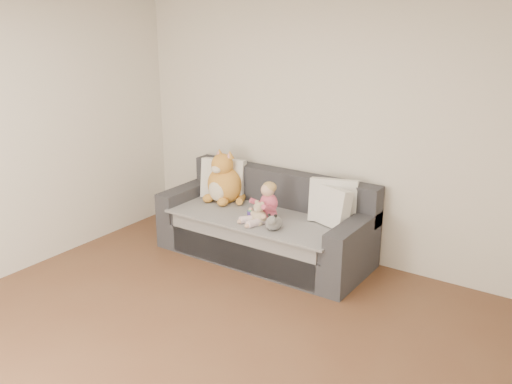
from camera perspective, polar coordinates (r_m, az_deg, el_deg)
room_shell at (r=4.13m, az=-6.41°, el=0.99°), size 5.00×5.00×5.00m
sofa at (r=5.94m, az=1.03°, el=-3.56°), size 2.20×0.94×0.85m
cushion_left at (r=6.28m, az=-3.27°, el=1.34°), size 0.52×0.35×0.45m
cushion_right_back at (r=5.65m, az=7.74°, el=-0.84°), size 0.51×0.34×0.44m
cushion_right_front at (r=5.56m, az=7.51°, el=-1.39°), size 0.45×0.31×0.39m
toddler at (r=5.60m, az=0.99°, el=-1.29°), size 0.30×0.41×0.41m
plush_cat at (r=6.17m, az=-3.25°, el=1.02°), size 0.48×0.40×0.60m
teddy_bear at (r=5.56m, az=0.29°, el=-2.25°), size 0.19×0.14×0.24m
plush_cow at (r=5.41m, az=1.76°, el=-3.07°), size 0.16×0.23×0.19m
sippy_cup at (r=5.67m, az=-0.56°, el=-2.17°), size 0.11×0.09×0.12m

